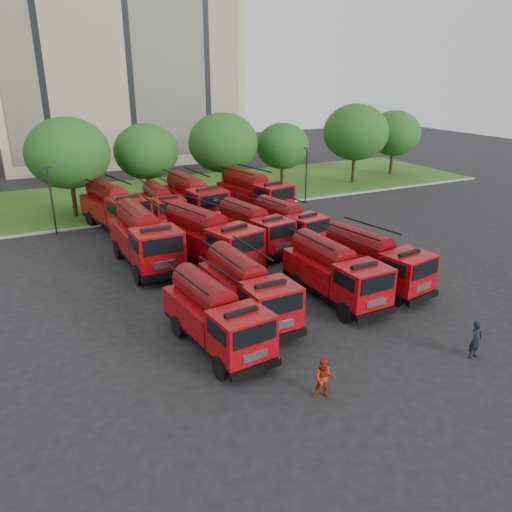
{
  "coord_description": "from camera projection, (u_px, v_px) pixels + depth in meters",
  "views": [
    {
      "loc": [
        -12.41,
        -21.66,
        11.64
      ],
      "look_at": [
        -0.71,
        1.97,
        1.8
      ],
      "focal_mm": 35.0,
      "sensor_mm": 36.0,
      "label": 1
    }
  ],
  "objects": [
    {
      "name": "firefighter_3",
      "position": [
        408.0,
        291.0,
        27.97
      ],
      "size": [
        1.3,
        1.11,
        1.79
      ],
      "primitive_type": "imported",
      "rotation": [
        0.0,
        0.0,
        3.69
      ],
      "color": "#9E210C",
      "rests_on": "ground"
    },
    {
      "name": "fire_truck_2",
      "position": [
        334.0,
        271.0,
        26.56
      ],
      "size": [
        2.76,
        7.04,
        3.16
      ],
      "rotation": [
        0.0,
        0.0,
        0.04
      ],
      "color": "black",
      "rests_on": "ground"
    },
    {
      "name": "tree_6",
      "position": [
        356.0,
        132.0,
        52.7
      ],
      "size": [
        6.89,
        6.89,
        8.42
      ],
      "color": "#382314",
      "rests_on": "ground"
    },
    {
      "name": "fire_truck_9",
      "position": [
        161.0,
        205.0,
        39.83
      ],
      "size": [
        2.51,
        6.72,
        3.05
      ],
      "rotation": [
        0.0,
        0.0,
        -0.01
      ],
      "color": "black",
      "rests_on": "ground"
    },
    {
      "name": "fire_truck_4",
      "position": [
        145.0,
        238.0,
        31.17
      ],
      "size": [
        3.11,
        7.99,
        3.6
      ],
      "rotation": [
        0.0,
        0.0,
        0.03
      ],
      "color": "black",
      "rests_on": "ground"
    },
    {
      "name": "tree_7",
      "position": [
        394.0,
        133.0,
        57.52
      ],
      "size": [
        6.05,
        6.05,
        7.39
      ],
      "color": "#382314",
      "rests_on": "ground"
    },
    {
      "name": "firefighter_0",
      "position": [
        473.0,
        357.0,
        21.57
      ],
      "size": [
        0.67,
        0.53,
        1.69
      ],
      "primitive_type": "imported",
      "rotation": [
        0.0,
        0.0,
        0.13
      ],
      "color": "black",
      "rests_on": "ground"
    },
    {
      "name": "fire_truck_1",
      "position": [
        247.0,
        289.0,
        24.46
      ],
      "size": [
        2.77,
        7.03,
        3.16
      ],
      "rotation": [
        0.0,
        0.0,
        0.04
      ],
      "color": "black",
      "rests_on": "ground"
    },
    {
      "name": "fire_truck_11",
      "position": [
        254.0,
        193.0,
        42.52
      ],
      "size": [
        4.14,
        8.2,
        3.56
      ],
      "rotation": [
        0.0,
        0.0,
        0.19
      ],
      "color": "black",
      "rests_on": "ground"
    },
    {
      "name": "fire_truck_0",
      "position": [
        215.0,
        315.0,
        21.95
      ],
      "size": [
        3.04,
        6.89,
        3.04
      ],
      "rotation": [
        0.0,
        0.0,
        0.11
      ],
      "color": "black",
      "rests_on": "ground"
    },
    {
      "name": "lawn",
      "position": [
        155.0,
        195.0,
        49.22
      ],
      "size": [
        70.0,
        16.0,
        0.12
      ],
      "primitive_type": "cube",
      "color": "#2A5115",
      "rests_on": "ground"
    },
    {
      "name": "fire_truck_10",
      "position": [
        193.0,
        199.0,
        40.73
      ],
      "size": [
        3.47,
        8.1,
        3.59
      ],
      "rotation": [
        0.0,
        0.0,
        0.09
      ],
      "color": "black",
      "rests_on": "ground"
    },
    {
      "name": "fire_truck_3",
      "position": [
        373.0,
        261.0,
        28.04
      ],
      "size": [
        3.54,
        7.25,
        3.16
      ],
      "rotation": [
        0.0,
        0.0,
        0.17
      ],
      "color": "black",
      "rests_on": "ground"
    },
    {
      "name": "fire_truck_5",
      "position": [
        208.0,
        238.0,
        31.07
      ],
      "size": [
        4.67,
        8.33,
        3.6
      ],
      "rotation": [
        0.0,
        0.0,
        0.26
      ],
      "color": "black",
      "rests_on": "ground"
    },
    {
      "name": "fire_truck_6",
      "position": [
        252.0,
        227.0,
        34.09
      ],
      "size": [
        3.45,
        7.13,
        3.11
      ],
      "rotation": [
        0.0,
        0.0,
        0.17
      ],
      "color": "black",
      "rests_on": "ground"
    },
    {
      "name": "tree_2",
      "position": [
        68.0,
        153.0,
        40.27
      ],
      "size": [
        6.72,
        6.72,
        8.22
      ],
      "color": "#382314",
      "rests_on": "ground"
    },
    {
      "name": "curb",
      "position": [
        181.0,
        215.0,
        42.42
      ],
      "size": [
        70.0,
        0.3,
        0.14
      ],
      "primitive_type": "cube",
      "color": "gray",
      "rests_on": "ground"
    },
    {
      "name": "firefighter_1",
      "position": [
        323.0,
        397.0,
        18.92
      ],
      "size": [
        0.92,
        0.78,
        1.66
      ],
      "primitive_type": "imported",
      "rotation": [
        0.0,
        0.0,
        -0.52
      ],
      "color": "#9E210C",
      "rests_on": "ground"
    },
    {
      "name": "tree_5",
      "position": [
        283.0,
        146.0,
        51.03
      ],
      "size": [
        5.46,
        5.46,
        6.68
      ],
      "color": "#382314",
      "rests_on": "ground"
    },
    {
      "name": "tree_4",
      "position": [
        223.0,
        143.0,
        46.97
      ],
      "size": [
        6.55,
        6.55,
        8.01
      ],
      "color": "#382314",
      "rests_on": "ground"
    },
    {
      "name": "firefighter_2",
      "position": [
        388.0,
        275.0,
        30.17
      ],
      "size": [
        0.67,
        1.15,
        1.93
      ],
      "primitive_type": "imported",
      "rotation": [
        0.0,
        0.0,
        1.54
      ],
      "color": "#9E210C",
      "rests_on": "ground"
    },
    {
      "name": "ground",
      "position": [
        283.0,
        296.0,
        27.41
      ],
      "size": [
        140.0,
        140.0,
        0.0
      ],
      "primitive_type": "plane",
      "color": "black",
      "rests_on": "ground"
    },
    {
      "name": "fire_truck_8",
      "position": [
        115.0,
        207.0,
        38.31
      ],
      "size": [
        4.28,
        8.14,
        3.53
      ],
      "rotation": [
        0.0,
        0.0,
        0.22
      ],
      "color": "black",
      "rests_on": "ground"
    },
    {
      "name": "lamp_post_0",
      "position": [
        51.0,
        197.0,
        36.68
      ],
      "size": [
        0.6,
        0.25,
        5.11
      ],
      "color": "black",
      "rests_on": "ground"
    },
    {
      "name": "lamp_post_1",
      "position": [
        306.0,
        172.0,
        45.83
      ],
      "size": [
        0.6,
        0.25,
        5.11
      ],
      "color": "black",
      "rests_on": "ground"
    },
    {
      "name": "tree_3",
      "position": [
        146.0,
        151.0,
        45.51
      ],
      "size": [
        5.88,
        5.88,
        7.19
      ],
      "color": "#382314",
      "rests_on": "ground"
    },
    {
      "name": "firefighter_5",
      "position": [
        337.0,
        247.0,
        35.07
      ],
      "size": [
        1.63,
        1.1,
        1.62
      ],
      "primitive_type": "imported",
      "rotation": [
        0.0,
        0.0,
        2.81
      ],
      "color": "#9E210C",
      "rests_on": "ground"
    },
    {
      "name": "apartment_building",
      "position": [
        116.0,
        63.0,
        64.12
      ],
      "size": [
        30.0,
        14.18,
        25.0
      ],
      "color": "#BBAA8B",
      "rests_on": "ground"
    },
    {
      "name": "firefighter_4",
      "position": [
        229.0,
        272.0,
        30.69
      ],
      "size": [
        1.04,
        0.87,
        1.82
      ],
      "primitive_type": "imported",
      "rotation": [
        0.0,
        0.0,
        2.76
      ],
      "color": "black",
      "rests_on": "ground"
    },
    {
      "name": "fire_truck_7",
      "position": [
        287.0,
        223.0,
        35.13
      ],
      "size": [
        3.23,
        6.9,
        3.02
      ],
      "rotation": [
        0.0,
        0.0,
        0.15
      ],
      "color": "black",
      "rests_on": "ground"
    }
  ]
}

